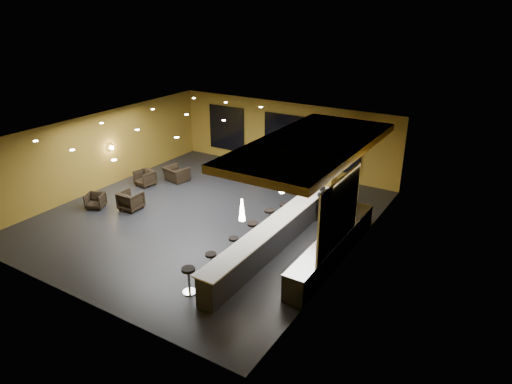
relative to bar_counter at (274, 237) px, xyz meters
The scene contains 36 objects.
floor 3.82m from the bar_counter, 164.68° to the left, with size 12.00×13.00×0.10m, color black.
ceiling 4.86m from the bar_counter, 164.68° to the left, with size 12.00×13.00×0.10m, color black.
wall_back 8.48m from the bar_counter, 115.80° to the left, with size 12.00×0.10×3.50m, color olive.
wall_front 6.76m from the bar_counter, 123.33° to the right, with size 12.00×0.10×3.50m, color olive.
wall_left 9.83m from the bar_counter, behind, with size 0.10×13.00×3.50m, color olive.
wall_right 2.88m from the bar_counter, 22.62° to the left, with size 0.10×13.00×3.50m, color olive.
wood_soffit 3.51m from the bar_counter, 80.07° to the left, with size 3.60×8.00×0.28m, color olive.
window_left 10.39m from the bar_counter, 133.86° to the left, with size 2.20×0.06×2.40m, color black.
window_center 8.37m from the bar_counter, 116.13° to the left, with size 2.20×0.06×2.40m, color black.
window_right 7.56m from the bar_counter, 94.99° to the left, with size 2.20×0.06×2.40m, color black.
tile_backsplash 2.75m from the bar_counter, ahead, with size 0.06×3.20×2.40m, color white.
bar_counter is the anchor object (origin of this frame).
bar_top 0.52m from the bar_counter, ahead, with size 0.78×8.10×0.05m, color white.
prep_counter 2.06m from the bar_counter, 14.04° to the left, with size 0.70×6.00×0.86m, color black.
prep_top 2.10m from the bar_counter, 14.04° to the left, with size 0.72×6.00×0.03m, color silver.
wall_shelf_lower 2.44m from the bar_counter, ahead, with size 0.30×1.50×0.03m, color silver.
wall_shelf_upper 2.67m from the bar_counter, ahead, with size 0.30×1.50×0.03m, color silver.
column 4.77m from the bar_counter, 90.00° to the left, with size 0.60×0.60×3.50m, color olive.
wall_sconce 9.73m from the bar_counter, behind, with size 0.22×0.22×0.22m, color #FFE5B2.
pendant_0 2.72m from the bar_counter, 90.00° to the right, with size 0.20×0.20×0.70m, color white.
pendant_1 1.92m from the bar_counter, 90.00° to the left, with size 0.20×0.20×0.70m, color white.
pendant_2 3.52m from the bar_counter, 90.00° to the left, with size 0.20×0.20×0.70m, color white.
staff_a 2.97m from the bar_counter, 80.28° to the left, with size 0.55×0.36×1.51m, color black.
staff_b 3.62m from the bar_counter, 65.42° to the left, with size 0.84×0.65×1.73m, color black.
staff_c 3.44m from the bar_counter, 62.17° to the left, with size 0.77×0.50×1.58m, color black.
armchair_a 8.18m from the bar_counter, behind, with size 0.70×0.72×0.65m, color black.
armchair_b 6.76m from the bar_counter, behind, with size 0.84×0.87×0.79m, color black.
armchair_c 8.42m from the bar_counter, 165.65° to the left, with size 0.79×0.81×0.74m, color black.
armchair_d 8.03m from the bar_counter, 155.56° to the left, with size 1.08×0.94×0.70m, color black.
bar_stool_0 3.66m from the bar_counter, 104.30° to the right, with size 0.43×0.43×0.85m.
bar_stool_1 2.57m from the bar_counter, 111.56° to the right, with size 0.38×0.38×0.75m.
bar_stool_2 1.45m from the bar_counter, 130.89° to the right, with size 0.36×0.36×0.71m.
bar_stool_3 0.86m from the bar_counter, behind, with size 0.42×0.42×0.82m.
bar_stool_4 1.58m from the bar_counter, 125.92° to the left, with size 0.41×0.41×0.81m.
bar_stool_5 2.30m from the bar_counter, 109.62° to the left, with size 0.37×0.37×0.74m.
bar_stool_6 3.45m from the bar_counter, 104.66° to the left, with size 0.41×0.41×0.82m.
Camera 1 is at (10.44, -13.28, 8.13)m, focal length 32.00 mm.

